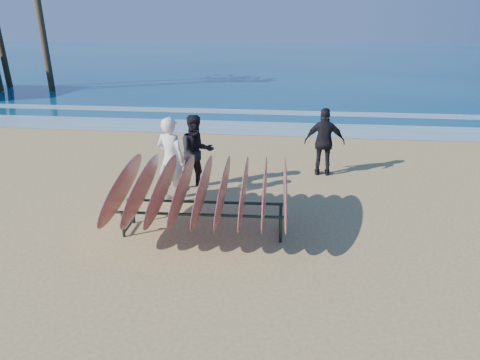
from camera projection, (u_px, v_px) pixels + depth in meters
The scene contains 8 objects.
ground at pixel (234, 242), 8.66m from camera, with size 120.00×120.00×0.00m, color tan.
ocean at pixel (296, 55), 60.35m from camera, with size 160.00×160.00×0.00m, color navy.
foam_near at pixel (272, 128), 18.06m from camera, with size 160.00×160.00×0.00m, color white.
foam_far at pixel (277, 112), 21.35m from camera, with size 160.00×160.00×0.00m, color white.
surfboard_rack at pixel (203, 190), 8.80m from camera, with size 3.32×3.00×1.40m.
person_white at pixel (171, 160), 10.44m from camera, with size 0.70×0.46×1.93m, color white.
person_dark_a at pixel (196, 153), 11.21m from camera, with size 0.88×0.69×1.82m, color black.
person_dark_b at pixel (324, 142), 12.28m from camera, with size 1.05×0.44×1.79m, color black.
Camera 1 is at (1.16, -7.76, 3.83)m, focal length 35.00 mm.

